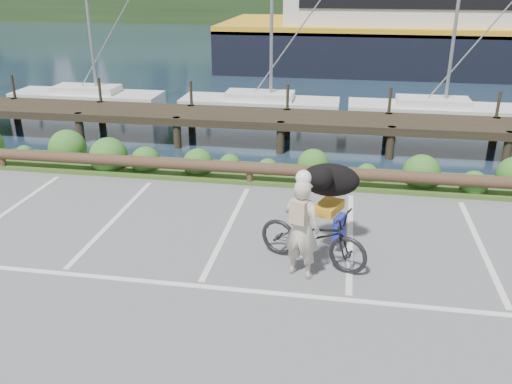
# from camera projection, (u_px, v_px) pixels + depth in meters

# --- Properties ---
(ground) EXTENTS (72.00, 72.00, 0.00)m
(ground) POSITION_uv_depth(u_px,v_px,m) (205.00, 275.00, 9.88)
(ground) COLOR #5A5A5D
(harbor_backdrop) EXTENTS (170.00, 160.00, 30.00)m
(harbor_backdrop) POSITION_uv_depth(u_px,v_px,m) (340.00, 8.00, 81.44)
(harbor_backdrop) COLOR #162635
(harbor_backdrop) RESTS_ON ground
(vegetation_strip) EXTENTS (34.00, 1.60, 0.10)m
(vegetation_strip) POSITION_uv_depth(u_px,v_px,m) (254.00, 173.00, 14.70)
(vegetation_strip) COLOR #3D5B21
(vegetation_strip) RESTS_ON ground
(log_rail) EXTENTS (32.00, 0.30, 0.60)m
(log_rail) POSITION_uv_depth(u_px,v_px,m) (250.00, 184.00, 14.08)
(log_rail) COLOR #443021
(log_rail) RESTS_ON ground
(bicycle) EXTENTS (2.29, 1.47, 1.13)m
(bicycle) POSITION_uv_depth(u_px,v_px,m) (313.00, 236.00, 10.08)
(bicycle) COLOR black
(bicycle) RESTS_ON ground
(cyclist) EXTENTS (0.80, 0.66, 1.87)m
(cyclist) POSITION_uv_depth(u_px,v_px,m) (302.00, 228.00, 9.53)
(cyclist) COLOR #BBB59E
(cyclist) RESTS_ON ground
(dog) EXTENTS (0.91, 1.24, 0.65)m
(dog) POSITION_uv_depth(u_px,v_px,m) (330.00, 180.00, 10.29)
(dog) COLOR black
(dog) RESTS_ON bicycle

